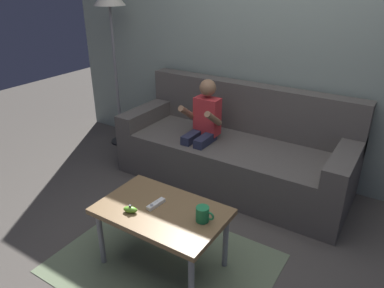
{
  "coord_description": "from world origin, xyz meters",
  "views": [
    {
      "loc": [
        1.05,
        -1.62,
        1.77
      ],
      "look_at": [
        -0.29,
        0.49,
        0.6
      ],
      "focal_mm": 33.84,
      "sensor_mm": 36.0,
      "label": 1
    }
  ],
  "objects_px": {
    "couch": "(235,151)",
    "nunchuk_lime": "(130,209)",
    "coffee_mug": "(203,214)",
    "coffee_table": "(162,215)",
    "person_seated_on_couch": "(202,127)",
    "game_remote_white_near_edge": "(156,204)",
    "floor_lamp": "(110,8)"
  },
  "relations": [
    {
      "from": "couch",
      "to": "nunchuk_lime",
      "type": "bearing_deg",
      "value": -91.58
    },
    {
      "from": "couch",
      "to": "coffee_mug",
      "type": "bearing_deg",
      "value": -72.5
    },
    {
      "from": "coffee_table",
      "to": "nunchuk_lime",
      "type": "bearing_deg",
      "value": -138.11
    },
    {
      "from": "coffee_table",
      "to": "person_seated_on_couch",
      "type": "bearing_deg",
      "value": 108.09
    },
    {
      "from": "coffee_table",
      "to": "coffee_mug",
      "type": "relative_size",
      "value": 6.83
    },
    {
      "from": "person_seated_on_couch",
      "to": "game_remote_white_near_edge",
      "type": "height_order",
      "value": "person_seated_on_couch"
    },
    {
      "from": "game_remote_white_near_edge",
      "to": "floor_lamp",
      "type": "bearing_deg",
      "value": 139.5
    },
    {
      "from": "coffee_table",
      "to": "floor_lamp",
      "type": "distance_m",
      "value": 2.33
    },
    {
      "from": "floor_lamp",
      "to": "game_remote_white_near_edge",
      "type": "bearing_deg",
      "value": -40.5
    },
    {
      "from": "person_seated_on_couch",
      "to": "nunchuk_lime",
      "type": "bearing_deg",
      "value": -80.22
    },
    {
      "from": "game_remote_white_near_edge",
      "to": "coffee_mug",
      "type": "height_order",
      "value": "coffee_mug"
    },
    {
      "from": "game_remote_white_near_edge",
      "to": "nunchuk_lime",
      "type": "height_order",
      "value": "nunchuk_lime"
    },
    {
      "from": "coffee_table",
      "to": "nunchuk_lime",
      "type": "xyz_separation_m",
      "value": [
        -0.14,
        -0.13,
        0.07
      ]
    },
    {
      "from": "couch",
      "to": "nunchuk_lime",
      "type": "distance_m",
      "value": 1.39
    },
    {
      "from": "nunchuk_lime",
      "to": "coffee_mug",
      "type": "height_order",
      "value": "coffee_mug"
    },
    {
      "from": "person_seated_on_couch",
      "to": "game_remote_white_near_edge",
      "type": "xyz_separation_m",
      "value": [
        0.3,
        -1.06,
        -0.1
      ]
    },
    {
      "from": "person_seated_on_couch",
      "to": "floor_lamp",
      "type": "xyz_separation_m",
      "value": [
        -1.24,
        0.25,
        0.92
      ]
    },
    {
      "from": "coffee_table",
      "to": "nunchuk_lime",
      "type": "distance_m",
      "value": 0.2
    },
    {
      "from": "person_seated_on_couch",
      "to": "floor_lamp",
      "type": "distance_m",
      "value": 1.56
    },
    {
      "from": "person_seated_on_couch",
      "to": "coffee_table",
      "type": "bearing_deg",
      "value": -71.91
    },
    {
      "from": "couch",
      "to": "person_seated_on_couch",
      "type": "bearing_deg",
      "value": -143.6
    },
    {
      "from": "nunchuk_lime",
      "to": "couch",
      "type": "bearing_deg",
      "value": 88.42
    },
    {
      "from": "coffee_mug",
      "to": "floor_lamp",
      "type": "height_order",
      "value": "floor_lamp"
    },
    {
      "from": "couch",
      "to": "game_remote_white_near_edge",
      "type": "xyz_separation_m",
      "value": [
        0.05,
        -1.24,
        0.16
      ]
    },
    {
      "from": "coffee_table",
      "to": "game_remote_white_near_edge",
      "type": "distance_m",
      "value": 0.08
    },
    {
      "from": "person_seated_on_couch",
      "to": "game_remote_white_near_edge",
      "type": "distance_m",
      "value": 1.1
    },
    {
      "from": "coffee_table",
      "to": "floor_lamp",
      "type": "height_order",
      "value": "floor_lamp"
    },
    {
      "from": "floor_lamp",
      "to": "person_seated_on_couch",
      "type": "bearing_deg",
      "value": -11.54
    },
    {
      "from": "coffee_table",
      "to": "floor_lamp",
      "type": "relative_size",
      "value": 0.47
    },
    {
      "from": "coffee_table",
      "to": "coffee_mug",
      "type": "xyz_separation_m",
      "value": [
        0.28,
        0.04,
        0.09
      ]
    },
    {
      "from": "nunchuk_lime",
      "to": "game_remote_white_near_edge",
      "type": "bearing_deg",
      "value": 57.32
    },
    {
      "from": "couch",
      "to": "nunchuk_lime",
      "type": "relative_size",
      "value": 20.9
    }
  ]
}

